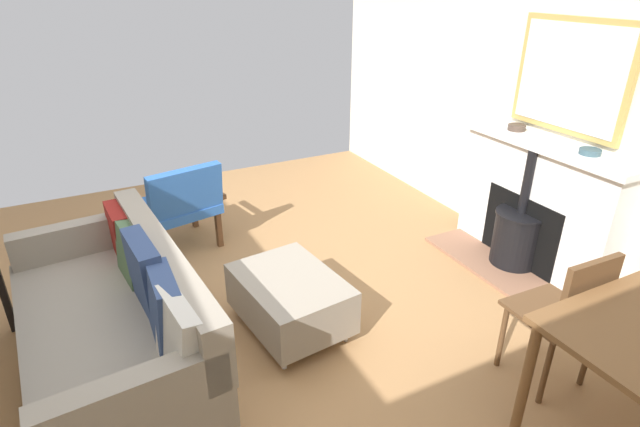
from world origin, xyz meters
The scene contains 10 objects.
ground_plane centered at (0.00, 0.00, 0.00)m, with size 5.06×5.74×0.01m, color #A87A4C.
wall_left centered at (-2.53, 0.00, 1.33)m, with size 0.12×5.74×2.67m, color silver.
fireplace centered at (-2.31, 0.23, 0.45)m, with size 0.64×1.44×1.02m.
mirror_over_mantel centered at (-2.44, 0.23, 1.47)m, with size 0.04×0.91×0.79m.
mantel_bowl_near centered at (-2.35, -0.08, 1.04)m, with size 0.13×0.13×0.05m.
mantel_bowl_far centered at (-2.35, 0.56, 1.04)m, with size 0.14×0.14×0.04m.
sofa centered at (0.72, 0.13, 0.37)m, with size 0.98×1.79×0.85m.
ottoman centered at (-0.30, 0.15, 0.24)m, with size 0.65×0.82×0.39m.
armchair_accent centered at (0.08, -1.22, 0.43)m, with size 0.77×0.70×0.77m.
dining_chair_near_fireplace centered at (-1.41, 1.28, 0.51)m, with size 0.41×0.41×0.86m.
Camera 1 is at (0.73, 2.62, 2.11)m, focal length 28.05 mm.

